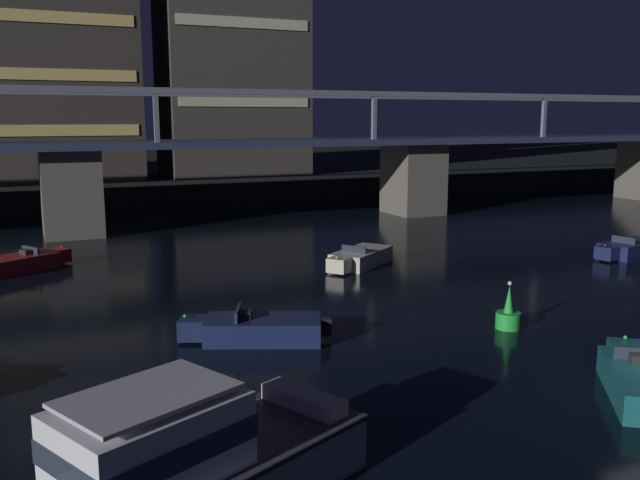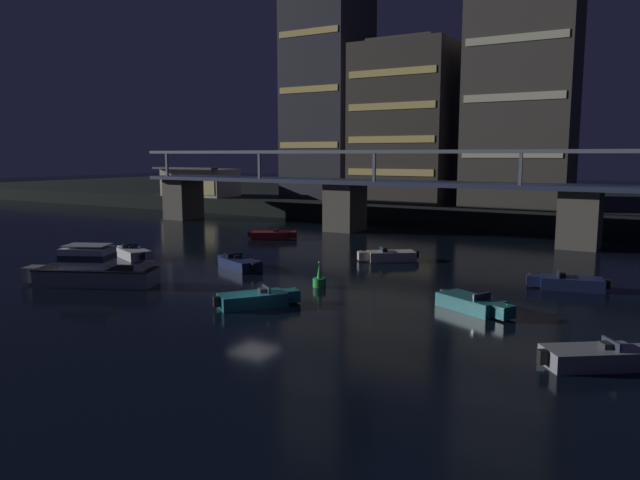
# 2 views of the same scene
# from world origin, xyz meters

# --- Properties ---
(ground_plane) EXTENTS (400.00, 400.00, 0.00)m
(ground_plane) POSITION_xyz_m (0.00, 0.00, 0.00)
(ground_plane) COLOR black
(far_riverbank) EXTENTS (240.00, 80.00, 2.20)m
(far_riverbank) POSITION_xyz_m (0.00, 82.65, 1.10)
(far_riverbank) COLOR black
(far_riverbank) RESTS_ON ground
(river_bridge) EXTENTS (82.76, 6.40, 9.38)m
(river_bridge) POSITION_xyz_m (0.00, 34.64, 4.18)
(river_bridge) COLOR #605B51
(river_bridge) RESTS_ON ground
(tower_west_low) EXTENTS (10.87, 11.76, 41.06)m
(tower_west_low) POSITION_xyz_m (-27.01, 55.13, 22.58)
(tower_west_low) COLOR #282833
(tower_west_low) RESTS_ON far_riverbank
(tower_west_tall) EXTENTS (13.49, 11.13, 22.30)m
(tower_west_tall) POSITION_xyz_m (-12.65, 52.31, 13.20)
(tower_west_tall) COLOR #38332D
(tower_west_tall) RESTS_ON far_riverbank
(tower_central) EXTENTS (12.96, 8.42, 34.31)m
(tower_central) POSITION_xyz_m (3.00, 51.40, 19.20)
(tower_central) COLOR #423D38
(tower_central) RESTS_ON far_riverbank
(waterfront_pavilion) EXTENTS (12.40, 7.40, 4.70)m
(waterfront_pavilion) POSITION_xyz_m (-46.05, 46.56, 4.44)
(waterfront_pavilion) COLOR #B2AD9E
(waterfront_pavilion) RESTS_ON far_riverbank
(cabin_cruiser_near_left) EXTENTS (9.15, 5.84, 2.79)m
(cabin_cruiser_near_left) POSITION_xyz_m (-13.58, -0.34, 1.05)
(cabin_cruiser_near_left) COLOR gray
(cabin_cruiser_near_left) RESTS_ON ground
(speedboat_near_center) EXTENTS (4.95, 3.40, 1.16)m
(speedboat_near_center) POSITION_xyz_m (10.99, 6.22, 0.41)
(speedboat_near_center) COLOR #196066
(speedboat_near_center) RESTS_ON ground
(speedboat_near_right) EXTENTS (4.70, 3.97, 1.16)m
(speedboat_near_right) POSITION_xyz_m (18.15, -0.08, 0.41)
(speedboat_near_right) COLOR gray
(speedboat_near_right) RESTS_ON ground
(speedboat_mid_left) EXTENTS (3.98, 4.70, 1.16)m
(speedboat_mid_left) POSITION_xyz_m (-0.38, 0.73, 0.41)
(speedboat_mid_left) COLOR #196066
(speedboat_mid_left) RESTS_ON ground
(speedboat_mid_center) EXTENTS (5.21, 2.64, 1.16)m
(speedboat_mid_center) POSITION_xyz_m (14.77, 15.05, 0.41)
(speedboat_mid_center) COLOR #19234C
(speedboat_mid_center) RESTS_ON ground
(speedboat_mid_right) EXTENTS (4.83, 3.69, 1.16)m
(speedboat_mid_right) POSITION_xyz_m (-16.02, 24.35, 0.41)
(speedboat_mid_right) COLOR maroon
(speedboat_mid_right) RESTS_ON ground
(speedboat_far_left) EXTENTS (5.04, 3.18, 1.16)m
(speedboat_far_left) POSITION_xyz_m (-8.60, 9.42, 0.41)
(speedboat_far_left) COLOR #19234C
(speedboat_far_left) RESTS_ON ground
(speedboat_far_center) EXTENTS (4.70, 3.97, 1.16)m
(speedboat_far_center) POSITION_xyz_m (0.04, 18.77, 0.41)
(speedboat_far_center) COLOR beige
(speedboat_far_center) RESTS_ON ground
(speedboat_far_right) EXTENTS (5.04, 3.19, 1.16)m
(speedboat_far_right) POSITION_xyz_m (-19.64, 8.64, 0.41)
(speedboat_far_right) COLOR silver
(speedboat_far_right) RESTS_ON ground
(channel_buoy) EXTENTS (0.90, 0.90, 1.76)m
(channel_buoy) POSITION_xyz_m (0.18, 7.11, 0.48)
(channel_buoy) COLOR green
(channel_buoy) RESTS_ON ground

